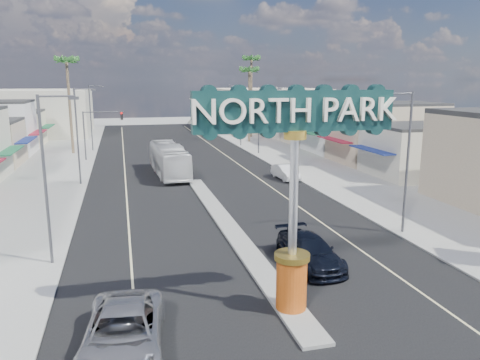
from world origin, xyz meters
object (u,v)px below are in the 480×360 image
streetlight_l_near (48,172)px  palm_left_far (67,66)px  traffic_signal_left (99,125)px  streetlight_r_far (240,112)px  streetlight_l_mid (79,131)px  streetlight_r_near (406,156)px  palm_right_far (251,63)px  streetlight_r_mid (292,126)px  suv_right (310,251)px  car_parked_right (286,172)px  streetlight_l_far (92,114)px  city_bus (169,160)px  gateway_sign (294,176)px  traffic_signal_right (245,122)px  palm_right_mid (249,74)px  suv_left (123,333)px

streetlight_l_near → palm_left_far: size_ratio=0.69×
traffic_signal_left → streetlight_r_far: 21.20m
streetlight_l_mid → traffic_signal_left: bearing=84.9°
traffic_signal_left → streetlight_r_near: 39.26m
streetlight_l_near → palm_right_far: (25.43, 52.00, 7.32)m
streetlight_r_mid → suv_right: streetlight_r_mid is taller
streetlight_r_near → palm_right_far: 52.71m
streetlight_l_mid → palm_left_far: palm_left_far is taller
suv_right → car_parked_right: (6.27, 21.22, -0.07)m
streetlight_l_far → streetlight_r_mid: (20.87, -22.00, 0.00)m
car_parked_right → streetlight_r_near: bearing=-89.3°
city_bus → streetlight_l_far: bearing=110.9°
city_bus → traffic_signal_left: bearing=119.9°
streetlight_r_far → palm_left_far: size_ratio=0.69×
gateway_sign → streetlight_r_mid: bearing=69.6°
city_bus → palm_left_far: bearing=119.8°
streetlight_l_near → car_parked_right: 26.68m
streetlight_l_mid → car_parked_right: (19.43, -2.24, -4.35)m
traffic_signal_right → streetlight_l_near: (-19.62, -33.99, 0.79)m
traffic_signal_right → streetlight_l_mid: 24.11m
streetlight_r_far → palm_right_mid: bearing=57.3°
streetlight_r_far → gateway_sign: bearing=-101.8°
gateway_sign → suv_left: 8.75m
palm_right_mid → streetlight_r_near: bearing=-93.2°
streetlight_r_near → suv_right: bearing=-155.8°
streetlight_l_near → streetlight_l_far: bearing=90.0°
gateway_sign → streetlight_l_far: (-10.43, 50.02, -0.86)m
palm_right_mid → streetlight_r_far: bearing=-122.7°
streetlight_r_near → palm_left_far: bearing=120.4°
traffic_signal_right → streetlight_r_near: bearing=-87.9°
gateway_sign → streetlight_r_far: size_ratio=1.02×
suv_left → traffic_signal_left: bearing=99.0°
palm_right_mid → suv_left: 59.83m
suv_left → suv_right: 11.45m
streetlight_l_mid → streetlight_r_mid: same height
traffic_signal_right → palm_right_far: (5.82, 18.01, 8.11)m
gateway_sign → traffic_signal_right: bearing=77.7°
gateway_sign → streetlight_r_near: gateway_sign is taller
streetlight_l_near → streetlight_r_near: 20.87m
traffic_signal_right → city_bus: bearing=-134.9°
traffic_signal_left → suv_left: traffic_signal_left is taller
palm_right_far → streetlight_l_far: bearing=-158.5°
streetlight_r_mid → city_bus: size_ratio=0.78×
car_parked_right → streetlight_l_near: bearing=-141.5°
traffic_signal_right → streetlight_r_far: bearing=81.1°
streetlight_r_mid → palm_right_far: 33.14m
palm_right_mid → gateway_sign: bearing=-103.5°
traffic_signal_left → city_bus: 13.58m
traffic_signal_left → palm_right_far: (24.18, 18.01, 8.11)m
streetlight_l_near → streetlight_l_far: 42.00m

